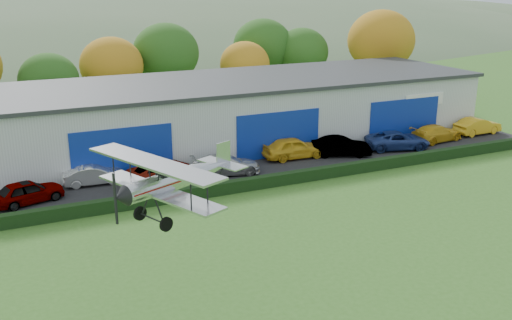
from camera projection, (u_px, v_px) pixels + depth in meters
name	position (u px, v px, depth m)	size (l,w,h in m)	color
ground	(408.00, 313.00, 23.77)	(300.00, 300.00, 0.00)	#315D1D
apron	(260.00, 163.00, 43.19)	(48.00, 9.00, 0.05)	black
hedge	(290.00, 178.00, 38.91)	(46.00, 0.60, 0.80)	black
hangar	(247.00, 109.00, 49.25)	(40.60, 12.60, 5.30)	#B2B7BC
tree_belt	(159.00, 59.00, 57.71)	(75.70, 13.22, 10.12)	#3D2614
distant_hills	(39.00, 87.00, 147.49)	(430.00, 196.00, 56.00)	#4C6642
car_0	(28.00, 192.00, 35.26)	(1.73, 4.30, 1.47)	gray
car_1	(94.00, 175.00, 38.54)	(1.41, 4.03, 1.33)	silver
car_2	(162.00, 171.00, 39.18)	(2.36, 5.12, 1.42)	gray
car_3	(226.00, 164.00, 40.55)	(1.99, 4.89, 1.42)	silver
car_4	(294.00, 148.00, 44.19)	(1.95, 4.85, 1.65)	gold
car_5	(341.00, 146.00, 44.80)	(1.60, 4.60, 1.51)	gray
car_6	(398.00, 140.00, 46.66)	(2.39, 5.19, 1.44)	navy
car_7	(436.00, 133.00, 48.87)	(2.00, 4.92, 1.43)	gold
car_8	(477.00, 126.00, 51.18)	(1.57, 4.49, 1.48)	gold
biplane	(172.00, 178.00, 22.72)	(6.13, 6.72, 2.57)	#BCBCC3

